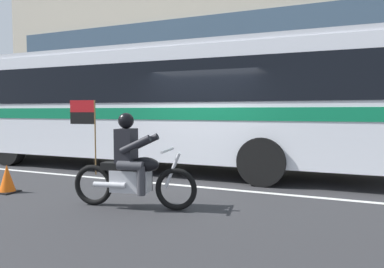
{
  "coord_description": "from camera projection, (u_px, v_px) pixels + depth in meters",
  "views": [
    {
      "loc": [
        2.94,
        -7.47,
        1.6
      ],
      "look_at": [
        0.08,
        -0.78,
        1.13
      ],
      "focal_mm": 33.45,
      "sensor_mm": 36.0,
      "label": 1
    }
  ],
  "objects": [
    {
      "name": "ground_plane",
      "position": [
        202.0,
        181.0,
        8.11
      ],
      "size": [
        60.0,
        60.0,
        0.0
      ],
      "primitive_type": "plane",
      "color": "#2B2B2D"
    },
    {
      "name": "sidewalk_curb",
      "position": [
        255.0,
        153.0,
        12.79
      ],
      "size": [
        28.0,
        3.8,
        0.15
      ],
      "primitive_type": "cube",
      "color": "gray",
      "rests_on": "ground_plane"
    },
    {
      "name": "lane_center_stripe",
      "position": [
        192.0,
        186.0,
        7.56
      ],
      "size": [
        26.6,
        0.14,
        0.01
      ],
      "primitive_type": "cube",
      "color": "silver",
      "rests_on": "ground_plane"
    },
    {
      "name": "transit_bus",
      "position": [
        146.0,
        101.0,
        9.94
      ],
      "size": [
        12.79,
        2.77,
        3.22
      ],
      "color": "silver",
      "rests_on": "ground_plane"
    },
    {
      "name": "motorcycle_with_rider",
      "position": [
        132.0,
        168.0,
        5.87
      ],
      "size": [
        2.17,
        0.74,
        1.78
      ],
      "color": "black",
      "rests_on": "ground_plane"
    },
    {
      "name": "traffic_cone",
      "position": [
        7.0,
        179.0,
        6.98
      ],
      "size": [
        0.36,
        0.36,
        0.55
      ],
      "color": "#EA590F",
      "rests_on": "ground_plane"
    }
  ]
}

